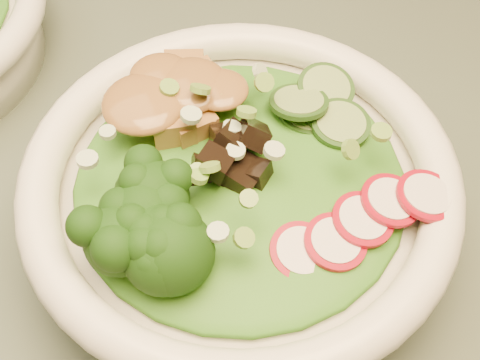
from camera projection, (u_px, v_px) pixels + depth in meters
name	position (u px, v px, depth m)	size (l,w,h in m)	color
dining_table	(79.00, 334.00, 0.56)	(1.20, 0.80, 0.75)	black
salad_bowl	(240.00, 198.00, 0.45)	(0.29, 0.29, 0.08)	white
lettuce_bed	(240.00, 179.00, 0.43)	(0.22, 0.22, 0.03)	#285612
broccoli_florets	(167.00, 232.00, 0.39)	(0.09, 0.07, 0.05)	black
radish_slices	(331.00, 235.00, 0.40)	(0.12, 0.04, 0.02)	maroon
cucumber_slices	(310.00, 107.00, 0.45)	(0.07, 0.07, 0.04)	#8AA85D
mushroom_heap	(225.00, 154.00, 0.43)	(0.07, 0.07, 0.04)	black
tofu_cubes	(167.00, 112.00, 0.45)	(0.10, 0.06, 0.04)	#976432
peanut_sauce	(166.00, 98.00, 0.44)	(0.07, 0.06, 0.02)	brown
scallion_garnish	(240.00, 154.00, 0.41)	(0.20, 0.20, 0.03)	olive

